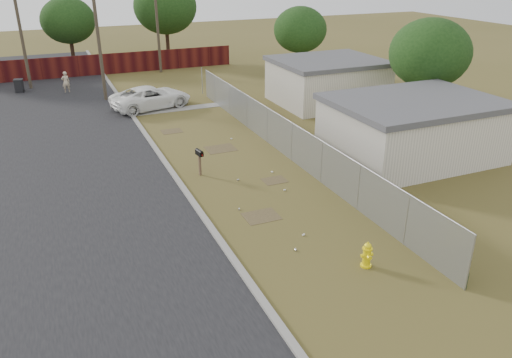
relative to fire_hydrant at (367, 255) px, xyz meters
name	(u,v)px	position (x,y,z in m)	size (l,w,h in m)	color
ground	(235,169)	(-1.02, 9.65, -0.44)	(120.00, 120.00, 0.00)	brown
street	(77,137)	(-7.77, 17.71, -0.42)	(15.10, 60.00, 0.12)	black
chainlink_fence	(283,139)	(2.10, 10.68, 0.36)	(0.10, 27.06, 2.02)	#9A9CA2
privacy_fence	(66,67)	(-7.02, 34.65, 0.46)	(30.00, 0.12, 1.80)	#4B1410
utility_poles	(95,26)	(-4.68, 30.32, 4.25)	(12.60, 8.24, 9.00)	#453A2E
houses	(366,102)	(8.68, 12.79, 1.12)	(9.30, 17.24, 3.10)	silver
horizon_trees	(145,20)	(-0.18, 33.21, 4.19)	(33.32, 31.94, 7.78)	#362218
fire_hydrant	(367,255)	(0.00, 0.00, 0.00)	(0.43, 0.44, 0.94)	yellow
mailbox	(199,155)	(-2.81, 9.66, 0.59)	(0.28, 0.57, 1.30)	brown
pickup_truck	(151,97)	(-2.39, 22.16, 0.32)	(2.54, 5.51, 1.53)	white
pedestrian	(66,82)	(-7.46, 29.13, 0.37)	(0.59, 0.39, 1.63)	#C8B293
trash_bin	(19,86)	(-10.82, 30.66, 0.08)	(0.74, 0.81, 1.01)	black
scattered_litter	(263,191)	(-0.80, 6.74, -0.40)	(3.02, 12.19, 0.07)	silver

